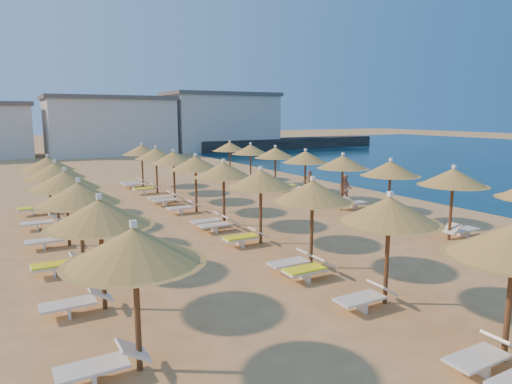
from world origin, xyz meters
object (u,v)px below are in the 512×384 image
beachgoer_c (309,183)px  parasol_row_east (365,166)px  jetty (288,143)px  parasol_row_west (241,175)px  beachgoer_b (345,189)px

beachgoer_c → parasol_row_east: bearing=-42.1°
jetty → parasol_row_west: (-29.55, -41.19, 1.78)m
jetty → parasol_row_east: parasol_row_east is taller
parasol_row_west → beachgoer_b: bearing=20.6°
jetty → beachgoer_c: 41.15m
parasol_row_east → parasol_row_west: (-6.90, 0.00, 0.00)m
parasol_row_east → beachgoer_c: parasol_row_east is taller
beachgoer_b → parasol_row_east: bearing=-60.2°
parasol_row_west → beachgoer_c: bearing=37.3°
parasol_row_east → beachgoer_c: size_ratio=20.71×
parasol_row_west → parasol_row_east: bearing=0.0°
parasol_row_west → jetty: bearing=54.3°
beachgoer_b → beachgoer_c: 2.99m
parasol_row_west → beachgoer_c: parasol_row_west is taller
parasol_row_west → beachgoer_c: 10.24m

